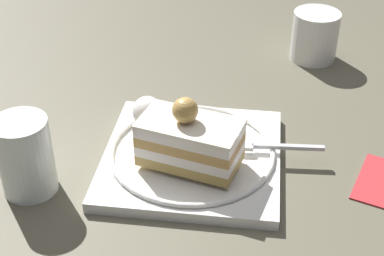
{
  "coord_description": "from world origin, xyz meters",
  "views": [
    {
      "loc": [
        0.54,
        0.18,
        0.43
      ],
      "look_at": [
        0.02,
        0.02,
        0.05
      ],
      "focal_mm": 53.79,
      "sensor_mm": 36.0,
      "label": 1
    }
  ],
  "objects_px": {
    "cake_slice": "(190,140)",
    "fork": "(267,146)",
    "drink_glass_near": "(26,160)",
    "drink_glass_far": "(315,37)",
    "dessert_plate": "(192,156)",
    "folded_napkin": "(381,181)",
    "whipped_cream_dollop": "(147,111)"
  },
  "relations": [
    {
      "from": "cake_slice",
      "to": "fork",
      "type": "height_order",
      "value": "cake_slice"
    },
    {
      "from": "drink_glass_near",
      "to": "drink_glass_far",
      "type": "xyz_separation_m",
      "value": [
        -0.41,
        0.26,
        -0.0
      ]
    },
    {
      "from": "dessert_plate",
      "to": "drink_glass_near",
      "type": "bearing_deg",
      "value": -58.36
    },
    {
      "from": "dessert_plate",
      "to": "folded_napkin",
      "type": "height_order",
      "value": "dessert_plate"
    },
    {
      "from": "dessert_plate",
      "to": "cake_slice",
      "type": "distance_m",
      "value": 0.05
    },
    {
      "from": "cake_slice",
      "to": "dessert_plate",
      "type": "bearing_deg",
      "value": -169.27
    },
    {
      "from": "fork",
      "to": "drink_glass_near",
      "type": "xyz_separation_m",
      "value": [
        0.13,
        -0.24,
        0.02
      ]
    },
    {
      "from": "folded_napkin",
      "to": "drink_glass_near",
      "type": "bearing_deg",
      "value": -71.47
    },
    {
      "from": "drink_glass_near",
      "to": "cake_slice",
      "type": "bearing_deg",
      "value": 114.7
    },
    {
      "from": "cake_slice",
      "to": "drink_glass_far",
      "type": "distance_m",
      "value": 0.35
    },
    {
      "from": "dessert_plate",
      "to": "folded_napkin",
      "type": "bearing_deg",
      "value": 97.33
    },
    {
      "from": "drink_glass_near",
      "to": "drink_glass_far",
      "type": "relative_size",
      "value": 1.19
    },
    {
      "from": "drink_glass_far",
      "to": "cake_slice",
      "type": "bearing_deg",
      "value": -16.5
    },
    {
      "from": "whipped_cream_dollop",
      "to": "dessert_plate",
      "type": "bearing_deg",
      "value": 64.16
    },
    {
      "from": "dessert_plate",
      "to": "drink_glass_far",
      "type": "xyz_separation_m",
      "value": [
        -0.31,
        0.1,
        0.03
      ]
    },
    {
      "from": "whipped_cream_dollop",
      "to": "drink_glass_far",
      "type": "relative_size",
      "value": 0.51
    },
    {
      "from": "cake_slice",
      "to": "whipped_cream_dollop",
      "type": "bearing_deg",
      "value": -127.72
    },
    {
      "from": "drink_glass_far",
      "to": "folded_napkin",
      "type": "bearing_deg",
      "value": 21.9
    },
    {
      "from": "cake_slice",
      "to": "folded_napkin",
      "type": "distance_m",
      "value": 0.22
    },
    {
      "from": "whipped_cream_dollop",
      "to": "drink_glass_far",
      "type": "xyz_separation_m",
      "value": [
        -0.28,
        0.17,
        -0.0
      ]
    },
    {
      "from": "dessert_plate",
      "to": "fork",
      "type": "xyz_separation_m",
      "value": [
        -0.03,
        0.08,
        0.01
      ]
    },
    {
      "from": "folded_napkin",
      "to": "dessert_plate",
      "type": "bearing_deg",
      "value": -82.67
    },
    {
      "from": "whipped_cream_dollop",
      "to": "folded_napkin",
      "type": "bearing_deg",
      "value": 89.02
    },
    {
      "from": "whipped_cream_dollop",
      "to": "drink_glass_near",
      "type": "relative_size",
      "value": 0.43
    },
    {
      "from": "dessert_plate",
      "to": "folded_napkin",
      "type": "xyz_separation_m",
      "value": [
        -0.03,
        0.22,
        -0.01
      ]
    },
    {
      "from": "drink_glass_near",
      "to": "folded_napkin",
      "type": "xyz_separation_m",
      "value": [
        -0.13,
        0.38,
        -0.04
      ]
    },
    {
      "from": "drink_glass_far",
      "to": "folded_napkin",
      "type": "relative_size",
      "value": 0.85
    },
    {
      "from": "whipped_cream_dollop",
      "to": "drink_glass_near",
      "type": "xyz_separation_m",
      "value": [
        0.13,
        -0.09,
        0.0
      ]
    },
    {
      "from": "cake_slice",
      "to": "folded_napkin",
      "type": "height_order",
      "value": "cake_slice"
    },
    {
      "from": "dessert_plate",
      "to": "drink_glass_near",
      "type": "distance_m",
      "value": 0.19
    },
    {
      "from": "drink_glass_near",
      "to": "folded_napkin",
      "type": "relative_size",
      "value": 1.01
    },
    {
      "from": "fork",
      "to": "folded_napkin",
      "type": "bearing_deg",
      "value": 89.92
    }
  ]
}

